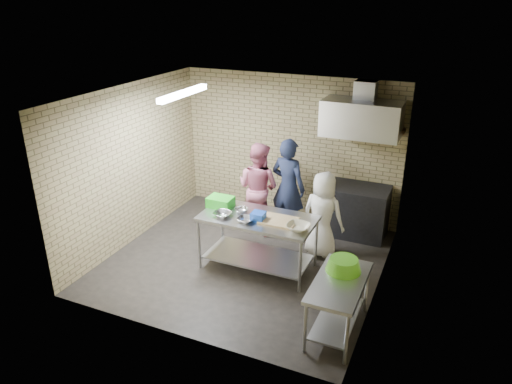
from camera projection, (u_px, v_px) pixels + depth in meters
floor at (245, 260)px, 7.76m from camera, size 4.20×4.20×0.00m
ceiling at (244, 95)px, 6.71m from camera, size 4.20×4.20×0.00m
back_wall at (290, 147)px, 8.92m from camera, size 4.20×0.06×2.70m
front_wall at (172, 242)px, 5.55m from camera, size 4.20×0.06×2.70m
left_wall at (132, 165)px, 8.01m from camera, size 0.06×4.00×2.70m
right_wall at (385, 207)px, 6.46m from camera, size 0.06×4.00×2.70m
prep_table at (258, 242)px, 7.42m from camera, size 1.75×0.88×0.88m
side_counter at (338, 306)px, 6.02m from camera, size 0.60×1.20×0.75m
stove at (353, 210)px, 8.48m from camera, size 1.20×0.70×0.90m
range_hood at (361, 119)px, 7.88m from camera, size 1.30×0.60×0.60m
hood_duct at (366, 90)px, 7.83m from camera, size 0.35×0.30×0.30m
wall_shelf at (381, 128)px, 8.00m from camera, size 0.80×0.20×0.04m
fluorescent_fixture at (183, 93)px, 7.11m from camera, size 0.10×1.25×0.08m
green_crate at (221, 202)px, 7.58m from camera, size 0.39×0.29×0.16m
blue_tub at (258, 216)px, 7.12m from camera, size 0.19×0.19×0.13m
cutting_board at (279, 221)px, 7.09m from camera, size 0.54×0.41×0.03m
mixing_bowl_a at (222, 214)px, 7.25m from camera, size 0.29×0.29×0.07m
mixing_bowl_b at (241, 210)px, 7.39m from camera, size 0.22×0.22×0.07m
mixing_bowl_c at (246, 220)px, 7.09m from camera, size 0.27×0.27×0.06m
ceramic_bowl at (298, 227)px, 6.84m from camera, size 0.36×0.36×0.08m
green_basin at (344, 265)px, 6.06m from camera, size 0.46×0.46×0.17m
bottle_red at (366, 121)px, 8.05m from camera, size 0.07×0.07×0.18m
bottle_green at (390, 124)px, 7.91m from camera, size 0.06×0.06×0.15m
man_navy at (288, 188)px, 8.30m from camera, size 0.72×0.54×1.78m
woman_pink at (258, 188)px, 8.46m from camera, size 0.91×0.76×1.66m
woman_white at (323, 215)px, 7.68m from camera, size 0.76×0.56×1.44m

